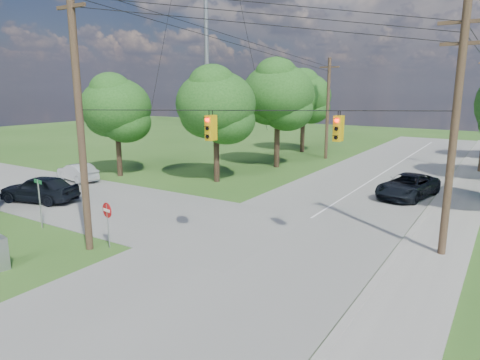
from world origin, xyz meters
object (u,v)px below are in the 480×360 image
Objects in this scene: car_main_north at (408,186)px; car_cross_silver at (77,172)px; car_cross_dark at (39,189)px; pole_north_w at (328,108)px; do_not_enter_sign at (107,215)px; pole_ne at (454,129)px; pole_sw at (79,109)px.

car_cross_silver is at bearing -148.17° from car_main_north.
car_cross_dark is at bearing 42.01° from car_cross_silver.
car_cross_silver is (-12.17, -20.70, -4.41)m from pole_north_w.
pole_north_w is 4.74× the size of do_not_enter_sign.
pole_ne is 15.18m from do_not_enter_sign.
pole_sw is 2.87× the size of car_cross_silver.
pole_ne reaches higher than do_not_enter_sign.
car_cross_dark is at bearing -108.97° from pole_north_w.
car_cross_silver is 1.98× the size of do_not_enter_sign.
pole_north_w is at bearing 122.29° from pole_ne.
car_cross_silver is 0.76× the size of car_main_north.
car_cross_dark is 2.35× the size of do_not_enter_sign.
car_main_north is at bearing 59.76° from pole_sw.
pole_sw reaches higher than do_not_enter_sign.
pole_ne reaches higher than pole_north_w.
do_not_enter_sign reaches higher than car_main_north.
car_cross_silver is (-3.25, 5.27, -0.16)m from car_cross_dark.
car_cross_dark is at bearing -170.14° from pole_ne.
pole_north_w is at bearing 144.39° from car_cross_dark.
pole_north_w is 16.72m from car_main_north.
pole_north_w is (-0.40, 29.60, -1.10)m from pole_sw.
car_cross_silver is at bearing -164.99° from car_cross_dark.
do_not_enter_sign is (13.18, -8.30, 0.83)m from car_cross_silver.
pole_sw is 2.42× the size of car_cross_dark.
car_cross_dark is at bearing -133.38° from car_main_north.
pole_ne is 4.98× the size of do_not_enter_sign.
car_main_north is (-3.40, 9.73, -4.67)m from pole_ne.
pole_sw is at bearing 65.07° from car_cross_silver.
car_cross_silver is at bearing 144.71° from pole_sw.
pole_sw is at bearing -89.23° from pole_north_w.
pole_ne is 11.31m from car_main_north.
car_cross_silver is (-26.07, 1.30, -4.75)m from pole_ne.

